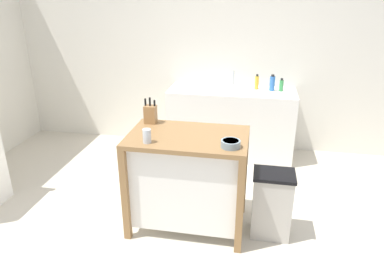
# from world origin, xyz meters

# --- Properties ---
(ground_plane) EXTENTS (6.90, 6.90, 0.00)m
(ground_plane) POSITION_xyz_m (0.00, 0.00, 0.00)
(ground_plane) COLOR beige
(ground_plane) RESTS_ON ground
(wall_back) EXTENTS (5.90, 0.10, 2.60)m
(wall_back) POSITION_xyz_m (0.00, 2.11, 1.30)
(wall_back) COLOR silver
(wall_back) RESTS_ON ground
(kitchen_island) EXTENTS (1.05, 0.67, 0.92)m
(kitchen_island) POSITION_xyz_m (-0.11, 0.11, 0.51)
(kitchen_island) COLOR olive
(kitchen_island) RESTS_ON ground
(knife_block) EXTENTS (0.11, 0.09, 0.25)m
(knife_block) POSITION_xyz_m (-0.52, 0.35, 1.01)
(knife_block) COLOR #9E7042
(knife_block) RESTS_ON kitchen_island
(bowl_ceramic_wide) EXTENTS (0.16, 0.16, 0.06)m
(bowl_ceramic_wide) POSITION_xyz_m (0.27, -0.08, 0.95)
(bowl_ceramic_wide) COLOR gray
(bowl_ceramic_wide) RESTS_ON kitchen_island
(drinking_cup) EXTENTS (0.07, 0.07, 0.12)m
(drinking_cup) POSITION_xyz_m (-0.41, -0.11, 0.98)
(drinking_cup) COLOR silver
(drinking_cup) RESTS_ON kitchen_island
(trash_bin) EXTENTS (0.36, 0.28, 0.63)m
(trash_bin) POSITION_xyz_m (0.65, 0.10, 0.32)
(trash_bin) COLOR #B7B2A8
(trash_bin) RESTS_ON ground
(sink_counter) EXTENTS (1.62, 0.60, 0.90)m
(sink_counter) POSITION_xyz_m (0.14, 1.76, 0.45)
(sink_counter) COLOR white
(sink_counter) RESTS_ON ground
(sink_faucet) EXTENTS (0.02, 0.02, 0.22)m
(sink_faucet) POSITION_xyz_m (0.14, 1.90, 1.01)
(sink_faucet) COLOR #B7BCC1
(sink_faucet) RESTS_ON sink_counter
(bottle_hand_soap) EXTENTS (0.05, 0.05, 0.19)m
(bottle_hand_soap) POSITION_xyz_m (0.44, 1.87, 0.99)
(bottle_hand_soap) COLOR yellow
(bottle_hand_soap) RESTS_ON sink_counter
(bottle_spray_cleaner) EXTENTS (0.05, 0.05, 0.16)m
(bottle_spray_cleaner) POSITION_xyz_m (0.75, 1.83, 0.97)
(bottle_spray_cleaner) COLOR green
(bottle_spray_cleaner) RESTS_ON sink_counter
(bottle_dish_soap) EXTENTS (0.07, 0.07, 0.21)m
(bottle_dish_soap) POSITION_xyz_m (0.64, 1.83, 0.99)
(bottle_dish_soap) COLOR blue
(bottle_dish_soap) RESTS_ON sink_counter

